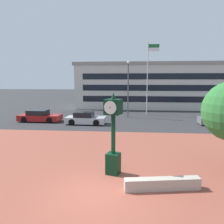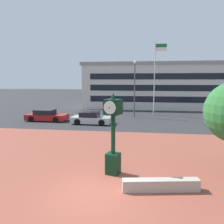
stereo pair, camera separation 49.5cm
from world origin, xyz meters
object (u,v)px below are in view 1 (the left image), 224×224
object	(u,v)px
street_clock	(113,134)
civic_building	(158,85)
car_street_mid	(221,120)
flagpole_primary	(148,73)
car_street_near	(85,119)
street_lamp_post	(128,83)
car_street_far	(40,116)

from	to	relation	value
street_clock	civic_building	bearing A→B (deg)	96.80
car_street_mid	civic_building	distance (m)	16.81
car_street_mid	flagpole_primary	distance (m)	10.58
car_street_mid	car_street_near	bearing A→B (deg)	-85.05
car_street_near	street_lamp_post	size ratio (longest dim) A/B	0.61
street_clock	car_street_far	bearing A→B (deg)	143.00
car_street_near	flagpole_primary	world-z (taller)	flagpole_primary
car_street_near	street_clock	bearing A→B (deg)	20.21
street_clock	flagpole_primary	distance (m)	19.67
car_street_far	street_lamp_post	size ratio (longest dim) A/B	0.67
car_street_near	car_street_far	bearing A→B (deg)	-98.46
civic_building	street_lamp_post	xyz separation A→B (m)	(-5.04, -11.86, 0.50)
street_clock	car_street_far	world-z (taller)	street_clock
street_lamp_post	car_street_near	bearing A→B (deg)	-132.50
car_street_near	car_street_mid	size ratio (longest dim) A/B	0.95
civic_building	car_street_far	bearing A→B (deg)	-133.48
car_street_mid	flagpole_primary	bearing A→B (deg)	-130.36
car_street_far	flagpole_primary	bearing A→B (deg)	117.13
car_street_mid	civic_building	world-z (taller)	civic_building
civic_building	street_lamp_post	bearing A→B (deg)	-113.03
street_clock	street_lamp_post	distance (m)	16.98
street_lamp_post	car_street_mid	bearing A→B (deg)	-22.97
street_clock	civic_building	xyz separation A→B (m)	(5.44, 28.69, 1.69)
car_street_mid	car_street_far	bearing A→B (deg)	-88.86
street_clock	car_street_near	xyz separation A→B (m)	(-3.94, 12.09, -1.41)
flagpole_primary	civic_building	bearing A→B (deg)	75.63
street_clock	civic_building	distance (m)	29.25
street_lamp_post	street_clock	bearing A→B (deg)	-91.36
car_street_near	street_lamp_post	distance (m)	7.37
flagpole_primary	civic_building	size ratio (longest dim) A/B	0.34
car_street_far	flagpole_primary	size ratio (longest dim) A/B	0.49
street_clock	street_lamp_post	bearing A→B (deg)	106.18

